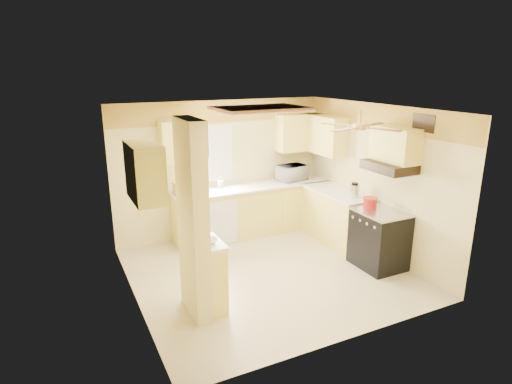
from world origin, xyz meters
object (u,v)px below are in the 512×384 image
microwave (292,173)px  bowl (209,241)px  kettle (354,190)px  dutch_oven (370,202)px  stove (379,239)px

microwave → bowl: microwave is taller
kettle → dutch_oven: bearing=-97.5°
microwave → kettle: size_ratio=2.13×
bowl → microwave: bearing=41.3°
microwave → kettle: (0.37, -1.44, -0.03)m
dutch_oven → bowl: bearing=-173.9°
bowl → dutch_oven: (2.83, 0.30, 0.03)m
stove → microwave: size_ratio=1.69×
microwave → bowl: size_ratio=2.50×
stove → kettle: bearing=85.6°
stove → dutch_oven: bearing=91.3°
bowl → kettle: size_ratio=0.85×
bowl → kettle: kettle is taller
dutch_oven → kettle: (0.06, 0.47, 0.07)m
microwave → dutch_oven: size_ratio=2.35×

